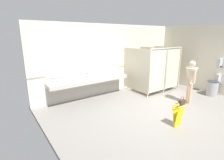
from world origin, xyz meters
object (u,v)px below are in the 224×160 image
Objects in this scene: trash_bin at (212,88)px; person_standing at (191,77)px; soap_dispenser at (86,76)px; handbag at (182,102)px; wet_floor_sign at (178,116)px; paper_towel_dispenser_lower at (218,80)px; paper_towel_dispenser_upper at (220,63)px; paper_cup at (106,75)px.

person_standing is (-1.52, 0.12, 0.68)m from trash_bin.
soap_dispenser reaches higher than trash_bin.
soap_dispenser is at bearing 132.91° from handbag.
paper_towel_dispenser_lower is at bearing 9.40° from wet_floor_sign.
paper_towel_dispenser_lower is (-0.00, -0.04, -0.68)m from paper_towel_dispenser_upper.
trash_bin is at bearing -4.35° from person_standing.
soap_dispenser is at bearing 136.61° from person_standing.
paper_towel_dispenser_upper is at bearing 90.00° from paper_towel_dispenser_lower.
paper_towel_dispenser_lower reaches higher than handbag.
paper_towel_dispenser_lower reaches higher than wet_floor_sign.
paper_towel_dispenser_lower is 2.30m from handbag.
wet_floor_sign is (0.99, -3.41, -0.59)m from soap_dispenser.
wet_floor_sign is at bearing -169.99° from paper_towel_dispenser_upper.
paper_towel_dispenser_upper is 1.21× the size of handbag.
trash_bin is 1.90m from handbag.
paper_towel_dispenser_upper is at bearing -0.08° from trash_bin.
paper_towel_dispenser_upper is at bearing -30.66° from soap_dispenser.
paper_cup reaches higher than trash_bin.
wet_floor_sign is at bearing -85.37° from paper_cup.
person_standing is 3.14m from paper_cup.
person_standing reaches higher than paper_towel_dispenser_lower.
handbag is at bearing 175.66° from trash_bin.
paper_towel_dispenser_lower is at bearing -4.73° from handbag.
person_standing is 4.87× the size of handbag.
soap_dispenser reaches higher than paper_towel_dispenser_lower.
person_standing reaches higher than handbag.
wet_floor_sign is at bearing -168.97° from trash_bin.
trash_bin is (-0.34, 0.00, -1.01)m from paper_towel_dispenser_upper.
person_standing is 2.08m from wet_floor_sign.
wet_floor_sign is (-3.67, -0.65, -1.01)m from paper_towel_dispenser_upper.
trash_bin is at bearing -4.34° from handbag.
paper_cup reaches higher than paper_towel_dispenser_lower.
wet_floor_sign is (-3.67, -0.61, -0.33)m from paper_towel_dispenser_lower.
paper_towel_dispenser_upper reaches higher than trash_bin.
person_standing is at bearing 176.43° from paper_towel_dispenser_upper.
person_standing reaches higher than soap_dispenser.
wet_floor_sign is (-3.33, -0.65, 0.00)m from trash_bin.
paper_towel_dispenser_upper is 0.82× the size of paper_towel_dispenser_lower.
trash_bin is at bearing 173.15° from paper_towel_dispenser_lower.
handbag is 0.53× the size of wet_floor_sign.
trash_bin is at bearing 11.03° from wet_floor_sign.
trash_bin is 5.17m from soap_dispenser.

